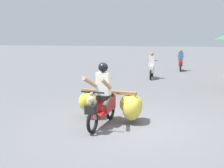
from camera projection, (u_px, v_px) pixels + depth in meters
ground_plane at (127, 127)px, 7.21m from camera, size 120.00×120.00×0.00m
motorbike_main_loaded at (110, 103)px, 7.55m from camera, size 1.81×1.90×1.58m
motorbike_distant_ahead_left at (181, 62)px, 18.82m from camera, size 0.50×1.62×1.40m
motorbike_distant_ahead_right at (152, 68)px, 15.33m from camera, size 0.50×1.62×1.40m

